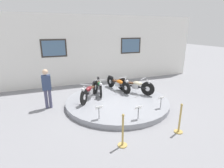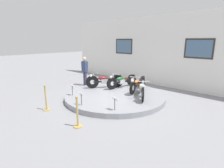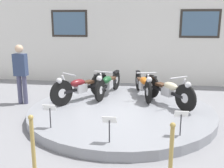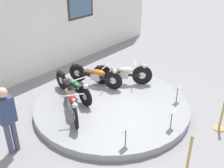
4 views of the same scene
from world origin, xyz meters
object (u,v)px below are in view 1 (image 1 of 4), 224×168
(motorcycle_green, at_px, (100,86))
(info_placard_front_centre, at_px, (138,109))
(motorcycle_cream, at_px, (136,85))
(info_placard_front_right, at_px, (161,99))
(stanchion_post_left_of_entry, at_px, (123,135))
(stanchion_post_right_of_entry, at_px, (179,123))
(visitor_standing, at_px, (47,86))
(motorcycle_orange, at_px, (118,83))
(motorcycle_maroon, at_px, (90,91))
(info_placard_front_left, at_px, (99,109))

(motorcycle_green, height_order, info_placard_front_centre, motorcycle_green)
(motorcycle_cream, distance_m, info_placard_front_right, 1.94)
(stanchion_post_left_of_entry, bearing_deg, stanchion_post_right_of_entry, 0.00)
(info_placard_front_right, bearing_deg, stanchion_post_left_of_entry, -148.28)
(stanchion_post_right_of_entry, bearing_deg, motorcycle_cream, 87.29)
(stanchion_post_right_of_entry, bearing_deg, info_placard_front_centre, 137.19)
(motorcycle_cream, bearing_deg, motorcycle_green, 159.10)
(stanchion_post_right_of_entry, bearing_deg, info_placard_front_right, 78.59)
(motorcycle_cream, bearing_deg, visitor_standing, 177.94)
(motorcycle_orange, relative_size, info_placard_front_centre, 3.79)
(motorcycle_maroon, distance_m, info_placard_front_left, 1.94)
(motorcycle_cream, bearing_deg, stanchion_post_left_of_entry, -122.97)
(motorcycle_cream, xyz_separation_m, stanchion_post_right_of_entry, (-0.16, -3.36, -0.27))
(motorcycle_orange, distance_m, info_placard_front_left, 3.15)
(motorcycle_cream, height_order, stanchion_post_right_of_entry, stanchion_post_right_of_entry)
(motorcycle_green, bearing_deg, stanchion_post_right_of_entry, -69.21)
(stanchion_post_left_of_entry, bearing_deg, motorcycle_maroon, 92.69)
(motorcycle_orange, xyz_separation_m, info_placard_front_right, (0.79, -2.58, -0.02))
(motorcycle_cream, distance_m, info_placard_front_centre, 2.69)
(motorcycle_maroon, height_order, info_placard_front_left, motorcycle_maroon)
(motorcycle_green, xyz_separation_m, info_placard_front_centre, (0.51, -3.07, -0.01))
(info_placard_front_right, bearing_deg, stanchion_post_right_of_entry, -101.41)
(motorcycle_orange, height_order, stanchion_post_left_of_entry, stanchion_post_left_of_entry)
(motorcycle_maroon, height_order, motorcycle_green, motorcycle_maroon)
(motorcycle_green, bearing_deg, motorcycle_orange, 0.06)
(info_placard_front_left, distance_m, info_placard_front_right, 2.60)
(info_placard_front_left, relative_size, info_placard_front_centre, 1.00)
(motorcycle_cream, bearing_deg, info_placard_front_right, -86.18)
(motorcycle_cream, relative_size, stanchion_post_left_of_entry, 1.61)
(info_placard_front_left, distance_m, visitor_standing, 2.69)
(visitor_standing, distance_m, stanchion_post_right_of_entry, 5.33)
(motorcycle_green, distance_m, info_placard_front_left, 2.69)
(motorcycle_maroon, relative_size, stanchion_post_right_of_entry, 1.65)
(motorcycle_cream, bearing_deg, stanchion_post_right_of_entry, -92.71)
(motorcycle_cream, xyz_separation_m, info_placard_front_left, (-2.47, -1.93, -0.03))
(visitor_standing, bearing_deg, info_placard_front_right, -26.09)
(motorcycle_orange, distance_m, info_placard_front_right, 2.69)
(motorcycle_orange, bearing_deg, info_placard_front_centre, -99.46)
(motorcycle_cream, height_order, visitor_standing, visitor_standing)
(motorcycle_orange, relative_size, stanchion_post_right_of_entry, 1.89)
(motorcycle_orange, relative_size, info_placard_front_right, 3.79)
(info_placard_front_left, distance_m, info_placard_front_centre, 1.39)
(motorcycle_maroon, xyz_separation_m, stanchion_post_right_of_entry, (2.18, -3.36, -0.27))
(visitor_standing, height_order, stanchion_post_left_of_entry, visitor_standing)
(info_placard_front_left, bearing_deg, motorcycle_green, 72.95)
(info_placard_front_centre, distance_m, visitor_standing, 3.94)
(motorcycle_maroon, distance_m, motorcycle_orange, 1.80)
(motorcycle_cream, bearing_deg, info_placard_front_centre, -115.75)
(motorcycle_orange, relative_size, stanchion_post_left_of_entry, 1.89)
(motorcycle_maroon, bearing_deg, motorcycle_green, 44.23)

